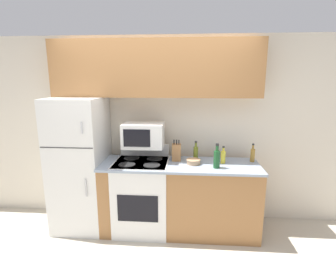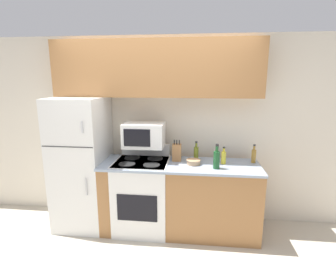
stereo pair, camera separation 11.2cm
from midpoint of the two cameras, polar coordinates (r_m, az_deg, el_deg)
ground_plane at (r=3.52m, az=-4.52°, el=-21.92°), size 12.00×12.00×0.00m
wall_back at (r=3.70m, az=-3.10°, el=1.40°), size 8.00×0.05×2.55m
lower_cabinets at (r=3.52m, az=1.60°, el=-13.07°), size 2.00×0.65×0.94m
refrigerator at (r=3.71m, az=-19.39°, el=-5.65°), size 0.66×0.73×1.75m
upper_cabinets at (r=3.44m, az=-3.70°, el=14.49°), size 2.66×0.34×0.71m
stove at (r=3.55m, az=-6.59°, el=-12.51°), size 0.69×0.63×1.11m
microwave at (r=3.41m, az=-6.33°, el=0.28°), size 0.52×0.36×0.31m
knife_block at (r=3.41m, az=0.91°, el=-3.47°), size 0.11×0.10×0.28m
bowl at (r=3.30m, az=4.59°, el=-5.44°), size 0.18×0.18×0.06m
bottle_cooking_spray at (r=3.38m, az=10.98°, el=-4.31°), size 0.06×0.06×0.22m
bottle_wine_green at (r=3.17m, az=9.57°, el=-4.74°), size 0.08×0.08×0.30m
bottle_olive_oil at (r=3.43m, az=5.11°, el=-3.59°), size 0.06×0.06×0.26m
bottle_vinegar at (r=3.52m, az=17.07°, el=-3.80°), size 0.06×0.06×0.24m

